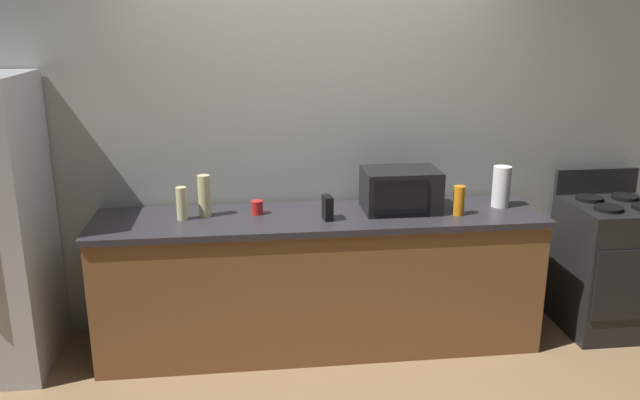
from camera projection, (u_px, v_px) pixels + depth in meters
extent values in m
plane|color=#93704C|center=(328.00, 375.00, 3.91)|extent=(8.00, 8.00, 0.00)
cube|color=#9EA399|center=(313.00, 133.00, 4.31)|extent=(6.40, 0.10, 2.70)
cube|color=brown|center=(320.00, 284.00, 4.18)|extent=(2.80, 0.60, 0.86)
cube|color=#2D2B30|center=(320.00, 218.00, 4.05)|extent=(2.84, 0.64, 0.04)
cube|color=black|center=(609.00, 267.00, 4.41)|extent=(0.60, 0.60, 0.90)
cube|color=black|center=(635.00, 285.00, 4.11)|extent=(0.55, 0.02, 0.48)
cube|color=black|center=(596.00, 181.00, 4.52)|extent=(0.60, 0.04, 0.18)
cylinder|color=black|center=(609.00, 208.00, 4.15)|extent=(0.18, 0.18, 0.02)
cylinder|color=black|center=(589.00, 198.00, 4.38)|extent=(0.18, 0.18, 0.02)
cylinder|color=black|center=(625.00, 197.00, 4.41)|extent=(0.18, 0.18, 0.02)
cube|color=black|center=(400.00, 190.00, 4.12)|extent=(0.48, 0.34, 0.27)
cube|color=black|center=(401.00, 197.00, 3.95)|extent=(0.34, 0.01, 0.21)
cylinder|color=white|center=(501.00, 187.00, 4.20)|extent=(0.12, 0.12, 0.27)
cube|color=black|center=(328.00, 208.00, 3.94)|extent=(0.06, 0.11, 0.15)
cylinder|color=beige|center=(182.00, 203.00, 3.93)|extent=(0.06, 0.06, 0.21)
cylinder|color=orange|center=(459.00, 200.00, 4.03)|extent=(0.07, 0.07, 0.19)
cylinder|color=beige|center=(204.00, 196.00, 4.00)|extent=(0.08, 0.08, 0.26)
cylinder|color=red|center=(257.00, 207.00, 4.06)|extent=(0.08, 0.08, 0.09)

